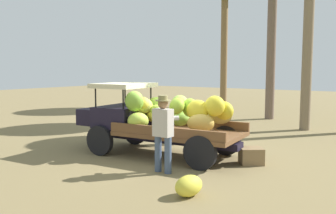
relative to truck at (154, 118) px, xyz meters
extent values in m
plane|color=olive|center=(-0.38, -0.26, -0.94)|extent=(60.00, 60.00, 0.00)
cube|color=black|center=(-0.34, -0.01, -0.50)|extent=(4.02, 0.80, 0.16)
cylinder|color=black|center=(1.04, 0.92, -0.55)|extent=(0.78, 0.21, 0.77)
cylinder|color=black|center=(1.18, -0.68, -0.55)|extent=(0.78, 0.21, 0.77)
cylinder|color=black|center=(-1.75, 0.67, -0.55)|extent=(0.78, 0.21, 0.77)
cylinder|color=black|center=(-1.61, -0.93, -0.55)|extent=(0.78, 0.21, 0.77)
cube|color=brown|center=(-0.78, -0.05, -0.32)|extent=(3.14, 1.98, 0.10)
cube|color=brown|center=(-0.86, 0.75, -0.16)|extent=(3.00, 0.35, 0.22)
cube|color=brown|center=(-0.71, -0.85, -0.16)|extent=(3.00, 0.35, 0.22)
cube|color=black|center=(0.91, 0.10, 0.00)|extent=(1.23, 1.61, 0.55)
cube|color=black|center=(1.81, 0.18, -0.05)|extent=(0.79, 1.12, 0.44)
cylinder|color=black|center=(1.29, 0.79, 0.55)|extent=(0.04, 0.04, 0.55)
cylinder|color=black|center=(1.41, -0.50, 0.55)|extent=(0.04, 0.04, 0.55)
cylinder|color=black|center=(0.41, 0.71, 0.55)|extent=(0.04, 0.04, 0.55)
cylinder|color=black|center=(0.53, -0.58, 0.55)|extent=(0.04, 0.04, 0.55)
cube|color=beige|center=(0.91, 0.10, 0.83)|extent=(1.35, 1.62, 0.12)
ellipsoid|color=#8DB72B|center=(-1.01, -0.13, 0.32)|extent=(0.58, 0.55, 0.48)
ellipsoid|color=gold|center=(0.24, 0.15, 0.36)|extent=(0.62, 0.60, 0.47)
ellipsoid|color=#83AE3A|center=(-0.52, -0.41, -0.01)|extent=(0.68, 0.70, 0.52)
ellipsoid|color=gold|center=(-1.43, 0.07, -0.01)|extent=(0.81, 0.78, 0.59)
ellipsoid|color=gold|center=(-0.08, -0.03, 0.06)|extent=(0.68, 0.57, 0.53)
ellipsoid|color=#91BF35|center=(0.22, -0.43, 0.26)|extent=(0.63, 0.63, 0.61)
ellipsoid|color=gold|center=(-1.76, -0.47, 0.27)|extent=(0.68, 0.59, 0.45)
ellipsoid|color=yellow|center=(-1.27, -0.06, 0.28)|extent=(0.67, 0.62, 0.56)
ellipsoid|color=yellow|center=(-1.66, -0.18, 0.39)|extent=(0.57, 0.56, 0.55)
ellipsoid|color=#96BC2F|center=(-0.80, 0.13, 0.37)|extent=(0.70, 0.70, 0.52)
ellipsoid|color=#B2CE43|center=(0.03, 0.61, 0.00)|extent=(0.75, 0.76, 0.52)
ellipsoid|color=#BEBD48|center=(0.24, 0.13, 0.32)|extent=(0.71, 0.73, 0.54)
ellipsoid|color=#94BB41|center=(-0.49, -0.48, 0.39)|extent=(0.80, 0.75, 0.47)
ellipsoid|color=#81B337|center=(0.16, 0.59, 0.47)|extent=(0.66, 0.66, 0.58)
ellipsoid|color=tan|center=(-1.54, -0.73, 0.13)|extent=(0.73, 0.62, 0.55)
ellipsoid|color=#94AD36|center=(-0.14, 0.01, 0.15)|extent=(0.78, 0.65, 0.52)
cylinder|color=#445573|center=(-1.06, 1.26, -0.55)|extent=(0.15, 0.15, 0.78)
cylinder|color=#445573|center=(-1.32, 1.27, -0.55)|extent=(0.15, 0.15, 0.78)
cube|color=#BCB5AA|center=(-1.19, 1.27, 0.14)|extent=(0.40, 0.25, 0.59)
cylinder|color=#BCB5AA|center=(-1.09, 1.16, 0.23)|extent=(0.32, 0.38, 0.10)
cylinder|color=#BCB5AA|center=(-1.29, 1.17, 0.23)|extent=(0.33, 0.37, 0.10)
sphere|color=olive|center=(-1.19, 1.27, 0.54)|extent=(0.22, 0.22, 0.22)
cylinder|color=#8C8352|center=(-1.19, 1.27, 0.61)|extent=(0.34, 0.34, 0.02)
cylinder|color=#8C8352|center=(-1.19, 1.27, 0.67)|extent=(0.20, 0.20, 0.10)
cube|color=olive|center=(-2.48, -0.46, -0.75)|extent=(0.68, 0.67, 0.38)
ellipsoid|color=yellow|center=(-2.41, 2.22, -0.75)|extent=(0.49, 0.64, 0.38)
cylinder|color=brown|center=(3.86, -12.01, 2.48)|extent=(0.39, 0.39, 6.84)
cylinder|color=#7C6950|center=(-2.27, -6.07, 2.12)|extent=(0.36, 0.36, 6.12)
cylinder|color=brown|center=(-0.22, -8.22, 2.63)|extent=(0.39, 0.39, 7.14)
camera|label=1|loc=(-5.62, 7.54, 1.28)|focal=39.30mm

